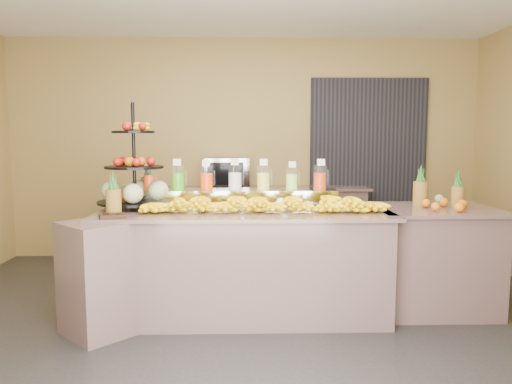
{
  "coord_description": "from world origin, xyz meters",
  "views": [
    {
      "loc": [
        -0.0,
        -3.97,
        1.57
      ],
      "look_at": [
        0.1,
        0.3,
        1.09
      ],
      "focal_mm": 35.0,
      "sensor_mm": 36.0,
      "label": 1
    }
  ],
  "objects_px": {
    "fruit_stand": "(140,181)",
    "oven_warmer": "(226,172)",
    "banana_heap": "(264,202)",
    "pitcher_tray": "(235,197)",
    "condiment_caddy": "(113,216)",
    "right_fruit_pile": "(441,200)"
  },
  "relations": [
    {
      "from": "banana_heap",
      "to": "fruit_stand",
      "type": "distance_m",
      "value": 1.14
    },
    {
      "from": "fruit_stand",
      "to": "oven_warmer",
      "type": "height_order",
      "value": "fruit_stand"
    },
    {
      "from": "fruit_stand",
      "to": "right_fruit_pile",
      "type": "height_order",
      "value": "fruit_stand"
    },
    {
      "from": "banana_heap",
      "to": "oven_warmer",
      "type": "xyz_separation_m",
      "value": [
        -0.4,
        2.04,
        0.1
      ]
    },
    {
      "from": "banana_heap",
      "to": "fruit_stand",
      "type": "bearing_deg",
      "value": 166.53
    },
    {
      "from": "fruit_stand",
      "to": "condiment_caddy",
      "type": "xyz_separation_m",
      "value": [
        -0.1,
        -0.56,
        -0.22
      ]
    },
    {
      "from": "right_fruit_pile",
      "to": "oven_warmer",
      "type": "height_order",
      "value": "oven_warmer"
    },
    {
      "from": "pitcher_tray",
      "to": "condiment_caddy",
      "type": "distance_m",
      "value": 1.16
    },
    {
      "from": "banana_heap",
      "to": "oven_warmer",
      "type": "distance_m",
      "value": 2.08
    },
    {
      "from": "banana_heap",
      "to": "fruit_stand",
      "type": "xyz_separation_m",
      "value": [
        -1.1,
        0.26,
        0.16
      ]
    },
    {
      "from": "oven_warmer",
      "to": "right_fruit_pile",
      "type": "bearing_deg",
      "value": -49.88
    },
    {
      "from": "pitcher_tray",
      "to": "right_fruit_pile",
      "type": "relative_size",
      "value": 4.38
    },
    {
      "from": "pitcher_tray",
      "to": "right_fruit_pile",
      "type": "height_order",
      "value": "right_fruit_pile"
    },
    {
      "from": "fruit_stand",
      "to": "banana_heap",
      "type": "bearing_deg",
      "value": -6.66
    },
    {
      "from": "condiment_caddy",
      "to": "right_fruit_pile",
      "type": "distance_m",
      "value": 2.82
    },
    {
      "from": "right_fruit_pile",
      "to": "condiment_caddy",
      "type": "bearing_deg",
      "value": -170.36
    },
    {
      "from": "pitcher_tray",
      "to": "fruit_stand",
      "type": "bearing_deg",
      "value": -173.03
    },
    {
      "from": "fruit_stand",
      "to": "condiment_caddy",
      "type": "height_order",
      "value": "fruit_stand"
    },
    {
      "from": "oven_warmer",
      "to": "pitcher_tray",
      "type": "bearing_deg",
      "value": -91.54
    },
    {
      "from": "banana_heap",
      "to": "fruit_stand",
      "type": "height_order",
      "value": "fruit_stand"
    },
    {
      "from": "fruit_stand",
      "to": "pitcher_tray",
      "type": "bearing_deg",
      "value": 13.79
    },
    {
      "from": "fruit_stand",
      "to": "oven_warmer",
      "type": "bearing_deg",
      "value": 75.21
    }
  ]
}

